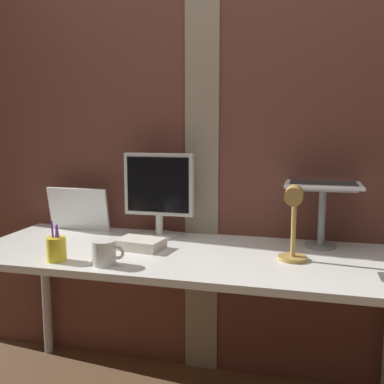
{
  "coord_description": "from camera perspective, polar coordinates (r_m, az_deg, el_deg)",
  "views": [
    {
      "loc": [
        0.37,
        -1.79,
        1.28
      ],
      "look_at": [
        -0.13,
        0.15,
        0.98
      ],
      "focal_mm": 42.43,
      "sensor_mm": 36.0,
      "label": 1
    }
  ],
  "objects": [
    {
      "name": "laptop_stand",
      "position": [
        2.11,
        16.05,
        -1.8
      ],
      "size": [
        0.28,
        0.22,
        0.28
      ],
      "color": "gray",
      "rests_on": "desk"
    },
    {
      "name": "brick_wall_back",
      "position": [
        2.29,
        5.22,
        6.69
      ],
      "size": [
        3.36,
        0.16,
        2.42
      ],
      "color": "brown",
      "rests_on": "ground_plane"
    },
    {
      "name": "pen_cup",
      "position": [
        1.93,
        -16.68,
        -6.86
      ],
      "size": [
        0.08,
        0.08,
        0.17
      ],
      "color": "yellow",
      "rests_on": "desk"
    },
    {
      "name": "coffee_mug",
      "position": [
        1.83,
        -10.96,
        -7.51
      ],
      "size": [
        0.13,
        0.09,
        0.1
      ],
      "color": "silver",
      "rests_on": "desk"
    },
    {
      "name": "whiteboard_panel",
      "position": [
        2.43,
        -14.1,
        -2.12
      ],
      "size": [
        0.33,
        0.06,
        0.23
      ],
      "primitive_type": "cube",
      "rotation": [
        0.18,
        0.0,
        0.0
      ],
      "color": "white",
      "rests_on": "desk"
    },
    {
      "name": "laptop",
      "position": [
        2.16,
        16.17,
        2.45
      ],
      "size": [
        0.33,
        0.31,
        0.22
      ],
      "color": "white",
      "rests_on": "laptop_stand"
    },
    {
      "name": "paper_clutter_stack",
      "position": [
        2.04,
        -6.52,
        -6.49
      ],
      "size": [
        0.22,
        0.17,
        0.05
      ],
      "primitive_type": "cube",
      "rotation": [
        0.0,
        0.0,
        -0.13
      ],
      "color": "silver",
      "rests_on": "desk"
    },
    {
      "name": "desk",
      "position": [
        2.01,
        -0.73,
        -9.46
      ],
      "size": [
        1.9,
        0.71,
        0.73
      ],
      "color": "white",
      "rests_on": "ground_plane"
    },
    {
      "name": "desk_lamp",
      "position": [
        1.82,
        12.64,
        -2.94
      ],
      "size": [
        0.12,
        0.2,
        0.32
      ],
      "color": "tan",
      "rests_on": "desk"
    },
    {
      "name": "monitor",
      "position": [
        2.21,
        -4.19,
        0.28
      ],
      "size": [
        0.35,
        0.18,
        0.41
      ],
      "color": "silver",
      "rests_on": "desk"
    }
  ]
}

